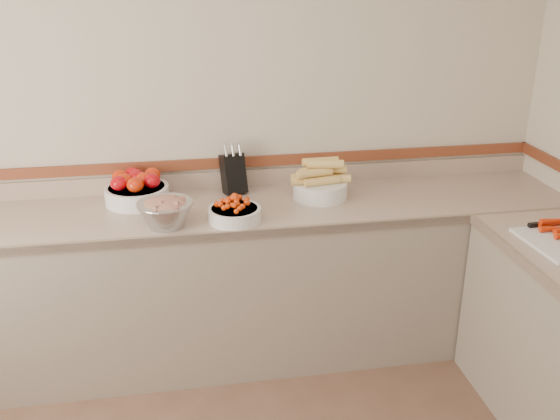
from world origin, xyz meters
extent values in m
plane|color=beige|center=(0.00, 2.00, 1.30)|extent=(4.00, 0.00, 4.00)
cube|color=tan|center=(0.00, 1.68, 0.88)|extent=(4.00, 0.65, 0.04)
cube|color=gray|center=(0.00, 1.68, 0.43)|extent=(4.00, 0.63, 0.86)
cube|color=#856F59|center=(0.00, 1.36, 0.88)|extent=(4.00, 0.02, 0.04)
cube|color=tan|center=(0.00, 1.99, 0.95)|extent=(4.00, 0.02, 0.10)
cube|color=brown|center=(0.00, 1.99, 1.05)|extent=(4.00, 0.02, 0.06)
cube|color=black|center=(0.18, 1.90, 1.01)|extent=(0.16, 0.17, 0.24)
cylinder|color=silver|center=(0.14, 1.87, 1.15)|extent=(0.02, 0.03, 0.06)
cylinder|color=silver|center=(0.18, 1.87, 1.15)|extent=(0.02, 0.03, 0.06)
cylinder|color=silver|center=(0.22, 1.87, 1.15)|extent=(0.02, 0.03, 0.06)
cylinder|color=silver|center=(0.14, 1.90, 1.15)|extent=(0.02, 0.03, 0.06)
cylinder|color=silver|center=(0.18, 1.90, 1.15)|extent=(0.02, 0.03, 0.06)
cylinder|color=silver|center=(0.22, 1.90, 1.15)|extent=(0.02, 0.03, 0.06)
cylinder|color=silver|center=(0.14, 1.92, 1.15)|extent=(0.02, 0.03, 0.06)
cylinder|color=silver|center=(0.18, 1.92, 1.15)|extent=(0.02, 0.03, 0.06)
cylinder|color=silver|center=(0.22, 1.92, 1.15)|extent=(0.02, 0.03, 0.06)
cylinder|color=white|center=(-0.35, 1.84, 0.95)|extent=(0.34, 0.34, 0.09)
torus|color=white|center=(-0.35, 1.84, 0.99)|extent=(0.34, 0.34, 0.01)
cylinder|color=white|center=(-0.35, 1.84, 0.99)|extent=(0.30, 0.30, 0.01)
ellipsoid|color=#C0070E|center=(-0.44, 1.79, 1.03)|extent=(0.09, 0.09, 0.08)
ellipsoid|color=red|center=(-0.35, 1.75, 1.03)|extent=(0.09, 0.09, 0.08)
ellipsoid|color=#C0070E|center=(-0.26, 1.80, 1.03)|extent=(0.09, 0.09, 0.08)
ellipsoid|color=red|center=(-0.44, 1.89, 1.03)|extent=(0.09, 0.09, 0.08)
ellipsoid|color=#C0070E|center=(-0.35, 1.85, 1.03)|extent=(0.09, 0.09, 0.08)
ellipsoid|color=red|center=(-0.26, 1.90, 1.03)|extent=(0.09, 0.09, 0.08)
ellipsoid|color=#C0070E|center=(-0.37, 1.93, 1.03)|extent=(0.09, 0.09, 0.08)
ellipsoid|color=red|center=(-0.31, 1.83, 1.03)|extent=(0.09, 0.09, 0.08)
ellipsoid|color=#C0070E|center=(-0.35, 1.89, 1.03)|extent=(0.09, 0.09, 0.08)
ellipsoid|color=red|center=(-0.41, 1.82, 1.03)|extent=(0.09, 0.09, 0.08)
cylinder|color=white|center=(0.14, 1.49, 0.93)|extent=(0.27, 0.27, 0.07)
torus|color=white|center=(0.14, 1.49, 0.96)|extent=(0.27, 0.27, 0.01)
cylinder|color=white|center=(0.14, 1.49, 0.96)|extent=(0.23, 0.23, 0.01)
sphere|color=red|center=(0.12, 1.51, 1.01)|extent=(0.03, 0.03, 0.03)
sphere|color=red|center=(0.16, 1.51, 1.02)|extent=(0.03, 0.03, 0.03)
sphere|color=red|center=(0.18, 1.47, 1.01)|extent=(0.03, 0.03, 0.03)
sphere|color=red|center=(0.18, 1.41, 0.99)|extent=(0.03, 0.03, 0.03)
sphere|color=red|center=(0.15, 1.49, 1.03)|extent=(0.03, 0.03, 0.03)
sphere|color=red|center=(0.10, 1.57, 0.99)|extent=(0.03, 0.03, 0.03)
sphere|color=red|center=(0.14, 1.51, 1.02)|extent=(0.03, 0.03, 0.03)
sphere|color=red|center=(0.20, 1.50, 1.00)|extent=(0.03, 0.03, 0.03)
sphere|color=red|center=(0.15, 1.57, 1.00)|extent=(0.03, 0.03, 0.03)
sphere|color=red|center=(0.14, 1.51, 1.03)|extent=(0.03, 0.03, 0.03)
sphere|color=red|center=(0.12, 1.45, 1.00)|extent=(0.03, 0.03, 0.03)
sphere|color=red|center=(0.14, 1.42, 0.99)|extent=(0.03, 0.03, 0.03)
sphere|color=red|center=(0.17, 1.54, 1.00)|extent=(0.03, 0.03, 0.03)
sphere|color=red|center=(0.17, 1.49, 1.02)|extent=(0.03, 0.03, 0.03)
sphere|color=red|center=(0.14, 1.53, 1.01)|extent=(0.03, 0.03, 0.03)
sphere|color=red|center=(0.12, 1.49, 1.01)|extent=(0.03, 0.03, 0.03)
sphere|color=red|center=(0.16, 1.41, 0.99)|extent=(0.03, 0.03, 0.03)
sphere|color=red|center=(0.15, 1.56, 1.00)|extent=(0.03, 0.03, 0.03)
sphere|color=red|center=(0.14, 1.48, 1.02)|extent=(0.03, 0.03, 0.03)
sphere|color=red|center=(0.16, 1.50, 1.02)|extent=(0.03, 0.03, 0.03)
sphere|color=red|center=(0.15, 1.46, 1.01)|extent=(0.03, 0.03, 0.03)
sphere|color=red|center=(0.06, 1.48, 0.99)|extent=(0.03, 0.03, 0.03)
sphere|color=red|center=(0.06, 1.46, 0.99)|extent=(0.03, 0.03, 0.03)
sphere|color=red|center=(0.13, 1.50, 1.02)|extent=(0.03, 0.03, 0.03)
sphere|color=red|center=(0.14, 1.48, 1.03)|extent=(0.03, 0.03, 0.03)
sphere|color=red|center=(0.10, 1.48, 1.01)|extent=(0.03, 0.03, 0.03)
sphere|color=red|center=(0.14, 1.49, 1.02)|extent=(0.03, 0.03, 0.03)
sphere|color=red|center=(0.13, 1.58, 0.99)|extent=(0.03, 0.03, 0.03)
sphere|color=red|center=(0.21, 1.54, 0.99)|extent=(0.03, 0.03, 0.03)
sphere|color=red|center=(0.14, 1.49, 1.02)|extent=(0.03, 0.03, 0.03)
sphere|color=red|center=(0.16, 1.48, 1.02)|extent=(0.03, 0.03, 0.03)
sphere|color=red|center=(0.21, 1.42, 0.99)|extent=(0.03, 0.03, 0.03)
sphere|color=red|center=(0.15, 1.49, 1.03)|extent=(0.03, 0.03, 0.03)
sphere|color=red|center=(0.15, 1.43, 1.00)|extent=(0.03, 0.03, 0.03)
sphere|color=red|center=(0.06, 1.49, 0.99)|extent=(0.03, 0.03, 0.03)
sphere|color=red|center=(0.14, 1.58, 0.99)|extent=(0.03, 0.03, 0.03)
sphere|color=red|center=(0.14, 1.43, 1.01)|extent=(0.03, 0.03, 0.03)
sphere|color=red|center=(0.14, 1.50, 1.03)|extent=(0.03, 0.03, 0.03)
sphere|color=red|center=(0.14, 1.48, 1.02)|extent=(0.03, 0.03, 0.03)
sphere|color=red|center=(0.21, 1.45, 0.99)|extent=(0.03, 0.03, 0.03)
sphere|color=red|center=(0.11, 1.50, 1.01)|extent=(0.03, 0.03, 0.03)
sphere|color=red|center=(0.13, 1.52, 1.01)|extent=(0.03, 0.03, 0.03)
cylinder|color=white|center=(0.64, 1.74, 0.94)|extent=(0.30, 0.30, 0.09)
torus|color=white|center=(0.64, 1.74, 0.98)|extent=(0.30, 0.30, 0.01)
cylinder|color=#E6B860|center=(0.58, 1.72, 1.01)|extent=(0.20, 0.05, 0.05)
cylinder|color=#E6B860|center=(0.64, 1.69, 1.01)|extent=(0.20, 0.08, 0.05)
cylinder|color=#E6B860|center=(0.71, 1.72, 1.01)|extent=(0.20, 0.07, 0.05)
cylinder|color=#E6B860|center=(0.59, 1.78, 1.01)|extent=(0.20, 0.06, 0.05)
cylinder|color=#E6B860|center=(0.68, 1.79, 1.01)|extent=(0.20, 0.08, 0.05)
cylinder|color=#E6B860|center=(0.62, 1.74, 1.06)|extent=(0.20, 0.07, 0.05)
cylinder|color=#E6B860|center=(0.69, 1.75, 1.06)|extent=(0.20, 0.06, 0.05)
cylinder|color=#E6B860|center=(0.65, 1.77, 1.10)|extent=(0.20, 0.05, 0.05)
cylinder|color=#E6B860|center=(0.60, 1.71, 1.06)|extent=(0.20, 0.08, 0.05)
cylinder|color=#E6B860|center=(0.66, 1.72, 1.10)|extent=(0.20, 0.08, 0.05)
cylinder|color=#B2B2BA|center=(-0.20, 1.48, 0.96)|extent=(0.28, 0.28, 0.13)
torus|color=#B2B2BA|center=(-0.20, 1.48, 1.02)|extent=(0.28, 0.28, 0.01)
ellipsoid|color=#B31450|center=(-0.20, 1.48, 1.01)|extent=(0.23, 0.23, 0.07)
cube|color=#B31450|center=(-0.21, 1.44, 1.04)|extent=(0.03, 0.03, 0.02)
cube|color=#9EB859|center=(-0.16, 1.50, 1.04)|extent=(0.02, 0.02, 0.02)
cube|color=#B31450|center=(-0.20, 1.44, 1.03)|extent=(0.02, 0.02, 0.02)
cube|color=#9EB859|center=(-0.13, 1.49, 1.03)|extent=(0.03, 0.03, 0.02)
cube|color=#B31450|center=(-0.14, 1.41, 1.05)|extent=(0.02, 0.02, 0.02)
cube|color=#9EB859|center=(-0.24, 1.40, 1.03)|extent=(0.03, 0.03, 0.02)
cube|color=#B31450|center=(-0.21, 1.49, 1.03)|extent=(0.02, 0.02, 0.02)
cube|color=#9EB859|center=(-0.19, 1.52, 1.03)|extent=(0.03, 0.03, 0.02)
cube|color=#B31450|center=(-0.23, 1.43, 1.03)|extent=(0.02, 0.02, 0.02)
cube|color=#9EB859|center=(-0.16, 1.55, 1.03)|extent=(0.02, 0.02, 0.02)
cube|color=#B31450|center=(-0.18, 1.43, 1.03)|extent=(0.02, 0.02, 0.02)
cube|color=#9EB859|center=(-0.11, 1.49, 1.04)|extent=(0.02, 0.02, 0.02)
cube|color=#B31450|center=(-0.22, 1.46, 1.03)|extent=(0.03, 0.03, 0.02)
cube|color=#9EB859|center=(-0.15, 1.43, 1.04)|extent=(0.02, 0.02, 0.02)
cone|color=red|center=(1.70, 1.12, 0.93)|extent=(0.19, 0.04, 0.03)
cube|color=black|center=(1.59, 1.13, 0.93)|extent=(0.11, 0.03, 0.02)
camera|label=1|loc=(-0.13, -1.40, 2.13)|focal=40.00mm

